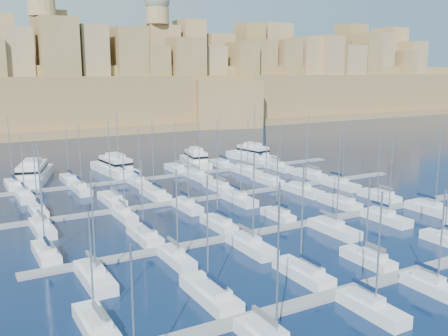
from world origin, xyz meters
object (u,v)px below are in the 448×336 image
motor_yacht_b (115,167)px  motor_yacht_a (33,173)px  sailboat_0 (96,325)px  sailboat_2 (303,273)px  motor_yacht_c (196,160)px  motor_yacht_d (252,154)px  sailboat_4 (447,240)px

motor_yacht_b → motor_yacht_a: bearing=176.2°
sailboat_0 → sailboat_2: sailboat_2 is taller
motor_yacht_a → motor_yacht_c: size_ratio=1.35×
motor_yacht_c → motor_yacht_d: bearing=0.9°
sailboat_4 → motor_yacht_c: bearing=94.3°
motor_yacht_b → motor_yacht_d: same height
motor_yacht_a → motor_yacht_d: 56.35m
sailboat_4 → motor_yacht_a: sailboat_4 is taller
sailboat_0 → sailboat_4: (49.95, -0.46, 0.00)m
motor_yacht_a → motor_yacht_b: same height
motor_yacht_b → motor_yacht_c: bearing=-3.5°
sailboat_2 → motor_yacht_c: size_ratio=0.92×
sailboat_4 → motor_yacht_d: bearing=80.4°
sailboat_2 → motor_yacht_d: bearing=61.9°
sailboat_2 → motor_yacht_a: bearing=105.0°
sailboat_0 → motor_yacht_a: (5.56, 71.97, 1.00)m
motor_yacht_b → motor_yacht_c: same height
motor_yacht_c → motor_yacht_a: bearing=176.4°
sailboat_4 → motor_yacht_b: bearing=110.1°
motor_yacht_a → motor_yacht_d: bearing=-2.2°
sailboat_0 → motor_yacht_c: 82.63m
sailboat_0 → motor_yacht_c: bearing=57.3°
motor_yacht_c → motor_yacht_b: bearing=176.5°
sailboat_2 → sailboat_4: sailboat_2 is taller
sailboat_0 → motor_yacht_d: 93.27m
motor_yacht_b → motor_yacht_c: 20.88m
motor_yacht_b → sailboat_0: bearing=-108.6°
motor_yacht_c → motor_yacht_d: 17.20m
sailboat_2 → motor_yacht_a: size_ratio=0.68×
sailboat_0 → sailboat_4: sailboat_4 is taller
sailboat_2 → motor_yacht_c: 72.12m
sailboat_4 → motor_yacht_a: size_ratio=0.61×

